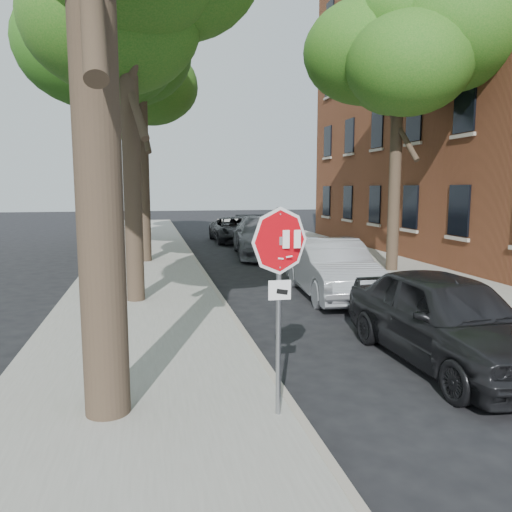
% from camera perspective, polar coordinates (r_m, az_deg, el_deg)
% --- Properties ---
extents(ground, '(120.00, 120.00, 0.00)m').
position_cam_1_polar(ground, '(6.86, 8.48, -17.76)').
color(ground, black).
rests_on(ground, ground).
extents(sidewalk_left, '(4.00, 55.00, 0.12)m').
position_cam_1_polar(sidewalk_left, '(18.01, -12.85, -1.63)').
color(sidewalk_left, gray).
rests_on(sidewalk_left, ground).
extents(sidewalk_right, '(4.00, 55.00, 0.12)m').
position_cam_1_polar(sidewalk_right, '(19.80, 12.57, -0.78)').
color(sidewalk_right, gray).
rests_on(sidewalk_right, ground).
extents(curb_left, '(0.12, 55.00, 0.13)m').
position_cam_1_polar(curb_left, '(18.10, -6.34, -1.42)').
color(curb_left, '#9E9384').
rests_on(curb_left, ground).
extents(curb_right, '(0.12, 55.00, 0.13)m').
position_cam_1_polar(curb_right, '(19.04, 6.95, -0.97)').
color(curb_right, '#9E9384').
rests_on(curb_right, ground).
extents(stop_sign, '(0.76, 0.34, 2.61)m').
position_cam_1_polar(stop_sign, '(6.03, 2.69, -1.76)').
color(stop_sign, gray).
rests_on(stop_sign, sidewalk_left).
extents(tree_mid_b, '(5.88, 5.46, 10.36)m').
position_cam_1_polar(tree_mid_b, '(20.53, -13.27, 21.83)').
color(tree_mid_b, black).
rests_on(tree_mid_b, sidewalk_left).
extents(tree_far, '(5.29, 4.91, 9.33)m').
position_cam_1_polar(tree_far, '(27.23, -13.60, 16.60)').
color(tree_far, black).
rests_on(tree_far, sidewalk_left).
extents(tree_right, '(5.29, 4.91, 9.33)m').
position_cam_1_polar(tree_right, '(18.38, 15.83, 20.93)').
color(tree_right, black).
rests_on(tree_right, sidewalk_right).
extents(car_a, '(1.95, 4.65, 1.57)m').
position_cam_1_polar(car_a, '(8.99, 20.91, -6.64)').
color(car_a, black).
rests_on(car_a, ground).
extents(car_b, '(1.99, 4.85, 1.56)m').
position_cam_1_polar(car_b, '(13.74, 8.60, -1.37)').
color(car_b, '#9EA0A6').
rests_on(car_b, ground).
extents(car_c, '(3.00, 6.13, 1.72)m').
position_cam_1_polar(car_c, '(21.72, 0.76, 2.28)').
color(car_c, '#515257').
rests_on(car_c, ground).
extents(car_d, '(2.33, 4.93, 1.36)m').
position_cam_1_polar(car_d, '(27.26, -2.48, 3.02)').
color(car_d, black).
rests_on(car_d, ground).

